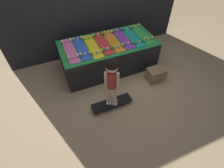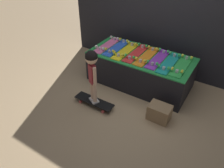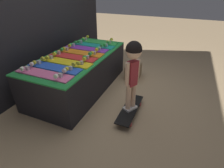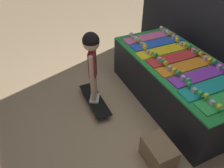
{
  "view_description": "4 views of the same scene",
  "coord_description": "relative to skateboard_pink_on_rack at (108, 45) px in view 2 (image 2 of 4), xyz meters",
  "views": [
    {
      "loc": [
        -1.05,
        -2.15,
        2.48
      ],
      "look_at": [
        -0.24,
        -0.22,
        0.29
      ],
      "focal_mm": 28.0,
      "sensor_mm": 36.0,
      "label": 1
    },
    {
      "loc": [
        1.42,
        -2.68,
        2.47
      ],
      "look_at": [
        -0.16,
        -0.19,
        0.35
      ],
      "focal_mm": 35.0,
      "sensor_mm": 36.0,
      "label": 2
    },
    {
      "loc": [
        -2.2,
        -0.97,
        1.58
      ],
      "look_at": [
        -0.13,
        -0.09,
        0.28
      ],
      "focal_mm": 28.0,
      "sensor_mm": 36.0,
      "label": 3
    },
    {
      "loc": [
        1.69,
        -1.14,
        2.01
      ],
      "look_at": [
        -0.26,
        -0.24,
        0.33
      ],
      "focal_mm": 35.0,
      "sensor_mm": 36.0,
      "label": 4
    }
  ],
  "objects": [
    {
      "name": "ground_plane",
      "position": [
        0.74,
        -0.57,
        -0.61
      ],
      "size": [
        16.0,
        16.0,
        0.0
      ],
      "primitive_type": "plane",
      "color": "tan"
    },
    {
      "name": "back_wall",
      "position": [
        0.74,
        0.68,
        0.73
      ],
      "size": [
        3.87,
        0.1,
        2.68
      ],
      "color": "black",
      "rests_on": "ground_plane"
    },
    {
      "name": "display_rack",
      "position": [
        0.74,
        -0.02,
        -0.31
      ],
      "size": [
        1.87,
        0.89,
        0.6
      ],
      "color": "black",
      "rests_on": "ground_plane"
    },
    {
      "name": "skateboard_pink_on_rack",
      "position": [
        0.0,
        0.0,
        0.0
      ],
      "size": [
        0.19,
        0.78,
        0.09
      ],
      "color": "pink",
      "rests_on": "display_rack"
    },
    {
      "name": "skateboard_blue_on_rack",
      "position": [
        0.21,
        0.0,
        0.0
      ],
      "size": [
        0.19,
        0.78,
        0.09
      ],
      "color": "blue",
      "rests_on": "display_rack"
    },
    {
      "name": "skateboard_yellow_on_rack",
      "position": [
        0.42,
        -0.03,
        0.0
      ],
      "size": [
        0.19,
        0.78,
        0.09
      ],
      "color": "yellow",
      "rests_on": "display_rack"
    },
    {
      "name": "skateboard_red_on_rack",
      "position": [
        0.63,
        -0.0,
        0.0
      ],
      "size": [
        0.19,
        0.78,
        0.09
      ],
      "color": "red",
      "rests_on": "display_rack"
    },
    {
      "name": "skateboard_orange_on_rack",
      "position": [
        0.84,
        -0.01,
        0.0
      ],
      "size": [
        0.19,
        0.78,
        0.09
      ],
      "color": "orange",
      "rests_on": "display_rack"
    },
    {
      "name": "skateboard_purple_on_rack",
      "position": [
        1.05,
        0.01,
        0.0
      ],
      "size": [
        0.19,
        0.78,
        0.09
      ],
      "color": "purple",
      "rests_on": "display_rack"
    },
    {
      "name": "skateboard_teal_on_rack",
      "position": [
        1.26,
        -0.02,
        0.0
      ],
      "size": [
        0.19,
        0.78,
        0.09
      ],
      "color": "teal",
      "rests_on": "display_rack"
    },
    {
      "name": "skateboard_green_on_rack",
      "position": [
        1.47,
        0.0,
        0.0
      ],
      "size": [
        0.19,
        0.78,
        0.09
      ],
      "color": "green",
      "rests_on": "display_rack"
    },
    {
      "name": "skateboard_on_floor",
      "position": [
        0.39,
        -1.03,
        -0.54
      ],
      "size": [
        0.71,
        0.2,
        0.09
      ],
      "color": "black",
      "rests_on": "ground_plane"
    },
    {
      "name": "child",
      "position": [
        0.39,
        -1.03,
        0.14
      ],
      "size": [
        0.21,
        0.19,
        0.94
      ],
      "rotation": [
        0.0,
        0.0,
        -0.5
      ],
      "color": "silver",
      "rests_on": "skateboard_on_floor"
    },
    {
      "name": "storage_box",
      "position": [
        1.45,
        -0.75,
        -0.48
      ],
      "size": [
        0.34,
        0.25,
        0.26
      ],
      "color": "#8E704C",
      "rests_on": "ground_plane"
    }
  ]
}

